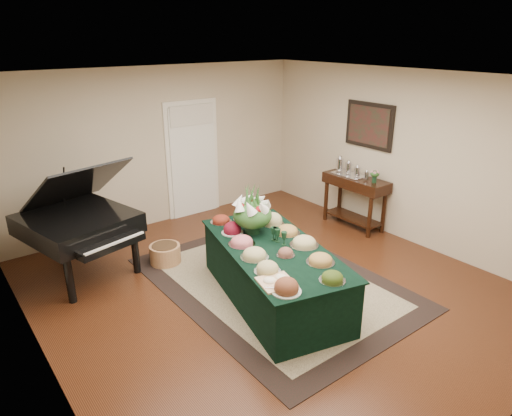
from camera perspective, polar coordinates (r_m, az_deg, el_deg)
ground at (r=6.19m, az=1.72°, el=-9.92°), size 6.00×6.00×0.00m
area_rug at (r=6.29m, az=2.12°, el=-9.26°), size 2.61×3.66×0.01m
kitchen_doorway at (r=8.39m, az=-7.90°, el=5.91°), size 1.05×0.07×2.10m
buffet_table at (r=5.77m, az=2.20°, el=-8.16°), size 1.64×2.54×0.73m
food_platters at (r=5.64m, az=1.84°, el=-4.16°), size 1.40×2.35×0.13m
cutting_board at (r=4.83m, az=2.48°, el=-8.94°), size 0.43×0.43×0.10m
green_goblets at (r=5.70m, az=2.74°, el=-3.42°), size 0.10×0.27×0.18m
floral_centerpiece at (r=5.88m, az=-0.44°, el=-0.31°), size 0.53×0.53×0.53m
grand_piano at (r=6.62m, az=-21.26°, el=-1.68°), size 1.59×1.76×1.60m
wicker_basket at (r=6.87m, az=-11.28°, el=-5.69°), size 0.45×0.45×0.28m
mahogany_sideboard at (r=8.01m, az=12.31°, el=2.38°), size 0.45×1.17×0.89m
tea_service at (r=8.00m, az=11.75°, el=4.79°), size 0.34×0.74×0.30m
pink_bouquet at (r=7.68m, az=14.63°, el=4.11°), size 0.17×0.17×0.22m
wall_painting at (r=7.91m, az=13.97°, el=9.99°), size 0.05×0.95×0.75m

